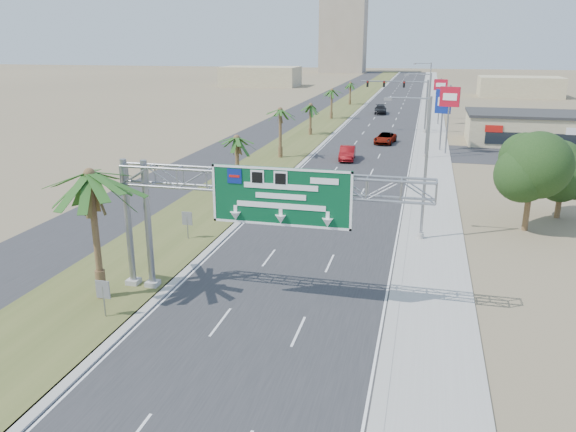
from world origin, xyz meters
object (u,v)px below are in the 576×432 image
at_px(car_mid_lane, 347,153).
at_px(pole_sign_blue, 443,104).
at_px(car_far, 380,110).
at_px(signal_mast, 413,101).
at_px(pole_sign_red_near, 450,100).
at_px(palm_near, 89,175).
at_px(car_left_lane, 288,182).
at_px(store_building, 536,129).
at_px(pole_sign_red_far, 440,88).
at_px(sign_gantry, 253,192).
at_px(car_right_lane, 385,138).

relative_size(car_mid_lane, pole_sign_blue, 0.62).
height_order(car_mid_lane, car_far, car_far).
bearing_deg(signal_mast, car_far, 106.08).
xyz_separation_m(car_far, pole_sign_red_near, (11.39, -39.65, 5.79)).
bearing_deg(palm_near, signal_mast, 77.34).
bearing_deg(car_left_lane, pole_sign_blue, 61.30).
distance_m(palm_near, store_building, 66.04).
relative_size(pole_sign_red_near, pole_sign_blue, 1.06).
xyz_separation_m(signal_mast, pole_sign_blue, (4.08, -14.39, 1.08)).
distance_m(pole_sign_blue, pole_sign_red_far, 24.53).
relative_size(signal_mast, pole_sign_red_near, 1.21).
height_order(sign_gantry, store_building, sign_gantry).
relative_size(palm_near, signal_mast, 0.81).
bearing_deg(car_left_lane, car_mid_lane, 78.85).
xyz_separation_m(car_far, pole_sign_red_far, (10.75, -12.93, 5.25)).
height_order(car_far, pole_sign_red_far, pole_sign_red_far).
xyz_separation_m(palm_near, pole_sign_red_far, (18.48, 74.11, -0.86)).
xyz_separation_m(signal_mast, pole_sign_red_near, (4.75, -16.59, 1.76)).
bearing_deg(car_right_lane, pole_sign_red_far, 77.99).
height_order(signal_mast, car_far, signal_mast).
distance_m(pole_sign_red_near, pole_sign_red_far, 26.73).
bearing_deg(palm_near, pole_sign_blue, 69.58).
relative_size(store_building, car_far, 3.18).
xyz_separation_m(car_right_lane, car_far, (-3.47, 33.71, 0.09)).
bearing_deg(pole_sign_red_far, pole_sign_blue, -90.05).
bearing_deg(car_right_lane, store_building, 20.44).
bearing_deg(car_right_lane, signal_mast, 80.69).
distance_m(car_left_lane, car_right_lane, 28.54).
relative_size(signal_mast, car_right_lane, 1.96).
height_order(car_left_lane, pole_sign_red_far, pole_sign_red_far).
relative_size(store_building, car_mid_lane, 3.62).
xyz_separation_m(car_right_lane, pole_sign_blue, (7.25, -3.75, 5.20)).
xyz_separation_m(pole_sign_blue, pole_sign_red_far, (0.02, 24.53, 0.14)).
distance_m(sign_gantry, palm_near, 8.41).
distance_m(store_building, car_mid_lane, 29.18).
xyz_separation_m(palm_near, pole_sign_blue, (18.45, 49.58, -1.00)).
bearing_deg(pole_sign_red_near, car_right_lane, 143.13).
height_order(car_mid_lane, pole_sign_red_far, pole_sign_red_far).
height_order(store_building, car_left_lane, store_building).
xyz_separation_m(palm_near, car_mid_lane, (7.70, 40.74, -6.11)).
bearing_deg(car_right_lane, palm_near, -94.58).
xyz_separation_m(signal_mast, car_mid_lane, (-6.67, -23.23, -4.03)).
bearing_deg(car_left_lane, signal_mast, 77.27).
relative_size(palm_near, car_right_lane, 1.59).
relative_size(car_right_lane, pole_sign_red_near, 0.62).
relative_size(palm_near, car_mid_lane, 1.68).
bearing_deg(car_left_lane, pole_sign_red_far, 75.76).
distance_m(palm_near, signal_mast, 65.60).
height_order(sign_gantry, palm_near, palm_near).
bearing_deg(car_right_lane, sign_gantry, -86.12).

